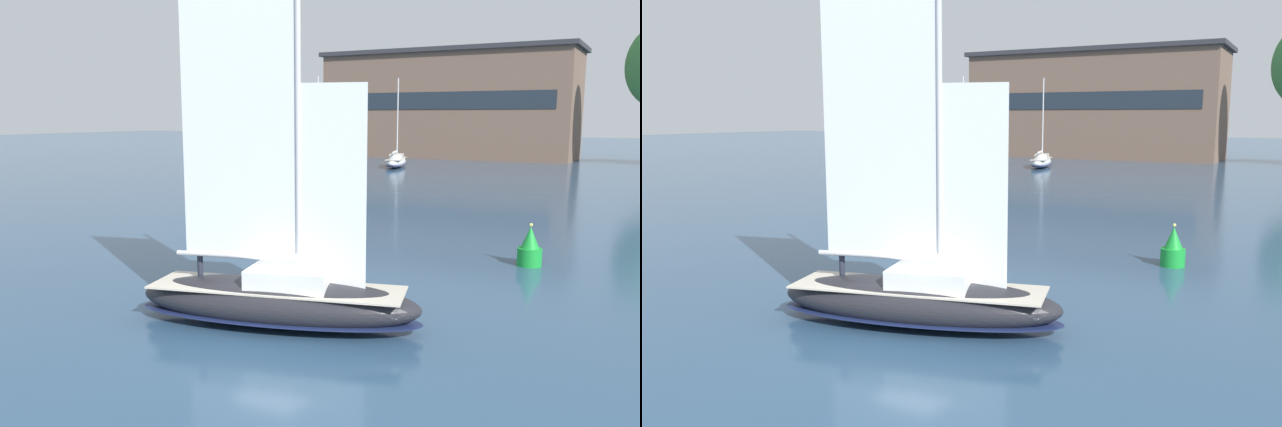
% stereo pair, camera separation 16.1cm
% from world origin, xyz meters
% --- Properties ---
extents(ground_plane, '(400.00, 400.00, 0.00)m').
position_xyz_m(ground_plane, '(0.00, 0.00, 0.00)').
color(ground_plane, '#2D4C6B').
extents(waterfront_building, '(41.57, 15.83, 17.62)m').
position_xyz_m(waterfront_building, '(-21.34, 86.64, 8.85)').
color(waterfront_building, brown).
rests_on(waterfront_building, ground).
extents(sailboat_main, '(10.18, 5.15, 13.47)m').
position_xyz_m(sailboat_main, '(0.01, 0.00, 1.07)').
color(sailboat_main, '#232328').
rests_on(sailboat_main, ground).
extents(sailboat_moored_near_marina, '(6.30, 8.50, 11.62)m').
position_xyz_m(sailboat_moored_near_marina, '(-25.44, 49.68, 0.79)').
color(sailboat_moored_near_marina, '#232328').
rests_on(sailboat_moored_near_marina, ground).
extents(sailboat_moored_mid_channel, '(4.47, 9.03, 11.96)m').
position_xyz_m(sailboat_moored_mid_channel, '(-21.00, 62.49, 0.81)').
color(sailboat_moored_mid_channel, silver).
rests_on(sailboat_moored_mid_channel, ground).
extents(channel_buoy, '(1.12, 1.12, 2.03)m').
position_xyz_m(channel_buoy, '(5.83, 12.81, 0.80)').
color(channel_buoy, green).
rests_on(channel_buoy, ground).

